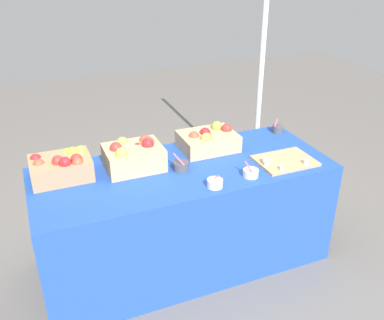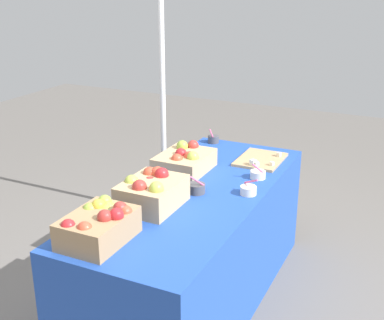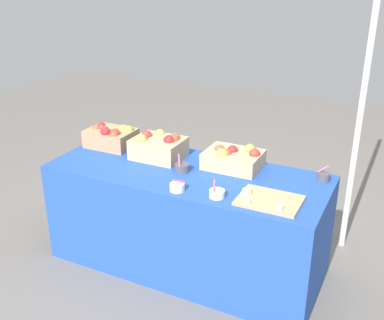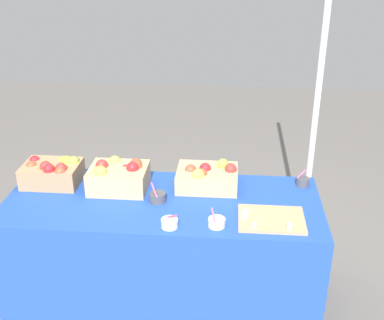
{
  "view_description": "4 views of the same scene",
  "coord_description": "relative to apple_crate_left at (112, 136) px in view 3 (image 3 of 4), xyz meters",
  "views": [
    {
      "loc": [
        -0.86,
        -2.23,
        2.01
      ],
      "look_at": [
        0.04,
        -0.04,
        0.81
      ],
      "focal_mm": 39.87,
      "sensor_mm": 36.0,
      "label": 1
    },
    {
      "loc": [
        -2.46,
        -1.15,
        1.92
      ],
      "look_at": [
        0.07,
        0.06,
        0.9
      ],
      "focal_mm": 48.03,
      "sensor_mm": 36.0,
      "label": 2
    },
    {
      "loc": [
        1.31,
        -2.56,
        2.04
      ],
      "look_at": [
        0.06,
        -0.03,
        0.84
      ],
      "focal_mm": 43.55,
      "sensor_mm": 36.0,
      "label": 3
    },
    {
      "loc": [
        0.4,
        -2.52,
        2.19
      ],
      "look_at": [
        0.17,
        0.08,
        0.98
      ],
      "focal_mm": 45.41,
      "sensor_mm": 36.0,
      "label": 4
    }
  ],
  "objects": [
    {
      "name": "sample_bowl_far",
      "position": [
        1.58,
        0.1,
        -0.05
      ],
      "size": [
        0.08,
        0.08,
        0.1
      ],
      "color": "#4C4C51",
      "rests_on": "table"
    },
    {
      "name": "tent_pole",
      "position": [
        1.7,
        0.59,
        0.24
      ],
      "size": [
        0.04,
        0.04,
        2.12
      ],
      "primitive_type": "cylinder",
      "color": "white",
      "rests_on": "ground_plane"
    },
    {
      "name": "sample_bowl_near",
      "position": [
        0.8,
        -0.45,
        -0.06
      ],
      "size": [
        0.09,
        0.1,
        0.1
      ],
      "color": "silver",
      "rests_on": "table"
    },
    {
      "name": "sample_bowl_extra",
      "position": [
        1.06,
        -0.42,
        -0.06
      ],
      "size": [
        0.09,
        0.09,
        0.1
      ],
      "color": "silver",
      "rests_on": "table"
    },
    {
      "name": "apple_crate_middle",
      "position": [
        0.43,
        -0.03,
        0.0
      ],
      "size": [
        0.36,
        0.28,
        0.19
      ],
      "color": "tan",
      "rests_on": "table"
    },
    {
      "name": "apple_crate_left",
      "position": [
        0.0,
        0.0,
        0.0
      ],
      "size": [
        0.35,
        0.26,
        0.18
      ],
      "color": "tan",
      "rests_on": "table"
    },
    {
      "name": "ground_plane",
      "position": [
        0.72,
        -0.16,
        -0.82
      ],
      "size": [
        10.0,
        10.0,
        0.0
      ],
      "primitive_type": "plane",
      "color": "slate"
    },
    {
      "name": "sample_bowl_mid",
      "position": [
        0.69,
        -0.18,
        -0.05
      ],
      "size": [
        0.1,
        0.1,
        0.11
      ],
      "color": "#4C4C51",
      "rests_on": "table"
    },
    {
      "name": "apple_crate_right",
      "position": [
        0.98,
        0.04,
        -0.01
      ],
      "size": [
        0.38,
        0.29,
        0.16
      ],
      "color": "tan",
      "rests_on": "table"
    },
    {
      "name": "cutting_board_front",
      "position": [
        1.35,
        -0.34,
        -0.07
      ],
      "size": [
        0.37,
        0.28,
        0.05
      ],
      "color": "tan",
      "rests_on": "table"
    },
    {
      "name": "table",
      "position": [
        0.72,
        -0.16,
        -0.45
      ],
      "size": [
        1.9,
        0.76,
        0.74
      ],
      "primitive_type": "cube",
      "color": "#234CAD",
      "rests_on": "ground_plane"
    }
  ]
}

